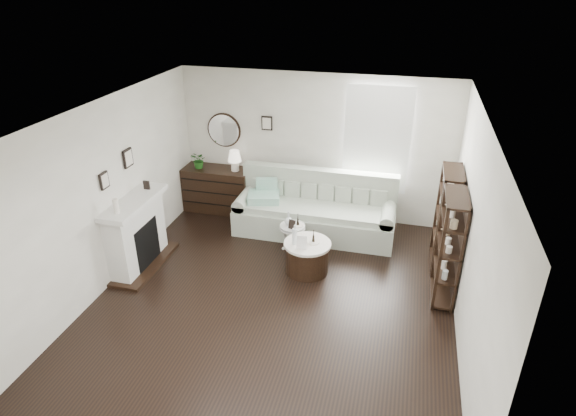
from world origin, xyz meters
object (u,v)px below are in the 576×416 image
(sofa, at_px, (315,213))
(drum_table, at_px, (307,257))
(dresser, at_px, (218,189))
(pedestal_table, at_px, (292,228))

(sofa, xyz_separation_m, drum_table, (0.13, -1.30, -0.10))
(dresser, relative_size, drum_table, 1.77)
(dresser, height_order, pedestal_table, dresser)
(sofa, distance_m, dresser, 2.05)
(sofa, bearing_deg, dresser, 169.19)
(sofa, height_order, dresser, sofa)
(pedestal_table, bearing_deg, sofa, 74.91)
(pedestal_table, bearing_deg, dresser, 146.03)
(dresser, relative_size, pedestal_table, 2.53)
(sofa, bearing_deg, pedestal_table, -105.09)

